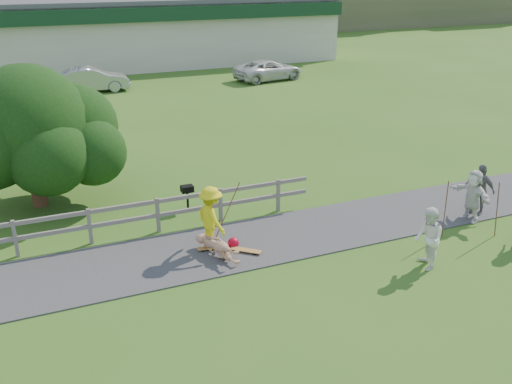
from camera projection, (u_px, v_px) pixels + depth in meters
ground at (263, 268)px, 15.25m from camera, size 260.00×260.00×0.00m
path at (242, 244)px, 16.52m from camera, size 34.00×3.00×0.04m
fence at (67, 225)px, 16.11m from camera, size 15.05×0.10×1.10m
strip_mall at (132, 31)px, 45.55m from camera, size 32.50×10.75×5.10m
skater_rider at (211, 221)px, 15.88m from camera, size 0.91×1.29×1.82m
skater_fallen at (218, 247)px, 15.73m from camera, size 1.71×0.89×0.61m
spectator_a at (428, 239)px, 14.99m from camera, size 0.90×1.00×1.71m
spectator_b at (479, 189)px, 18.27m from camera, size 0.76×1.08×1.70m
spectator_d at (473, 196)px, 17.80m from camera, size 0.59×1.59×1.69m
car_silver at (91, 80)px, 35.95m from camera, size 4.72×1.87×1.53m
car_white at (269, 70)px, 39.61m from camera, size 5.32×3.16×1.39m
tree at (32, 148)px, 18.50m from camera, size 6.11×6.11×4.03m
bbq at (188, 198)px, 18.71m from camera, size 0.40×0.30×0.85m
longboard_rider at (212, 249)px, 16.20m from camera, size 0.86×0.29×0.09m
longboard_fallen at (246, 252)px, 16.03m from camera, size 0.82×0.75×0.10m
helmet at (233, 243)px, 16.30m from camera, size 0.32×0.32×0.32m
pole_rider at (226, 210)px, 16.41m from camera, size 0.03×0.03×1.98m
pole_spec_left at (445, 210)px, 16.65m from camera, size 0.03×0.03×1.80m
pole_spec_right at (497, 210)px, 16.71m from camera, size 0.03×0.03×1.75m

